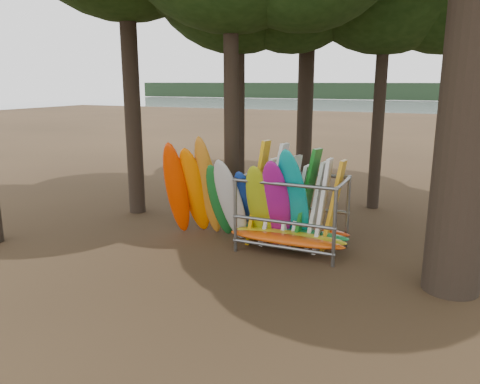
% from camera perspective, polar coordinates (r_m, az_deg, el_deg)
% --- Properties ---
extents(ground, '(120.00, 120.00, 0.00)m').
position_cam_1_polar(ground, '(11.60, -0.59, -8.58)').
color(ground, '#47331E').
rests_on(ground, ground).
extents(lake, '(160.00, 160.00, 0.00)m').
position_cam_1_polar(lake, '(70.03, 20.88, 8.93)').
color(lake, gray).
rests_on(lake, ground).
extents(far_shore, '(160.00, 4.00, 4.00)m').
position_cam_1_polar(far_shore, '(119.86, 22.66, 11.22)').
color(far_shore, black).
rests_on(far_shore, ground).
extents(kayak_row, '(4.18, 1.99, 3.07)m').
position_cam_1_polar(kayak_row, '(12.59, -0.84, -0.70)').
color(kayak_row, '#E63400').
rests_on(kayak_row, ground).
extents(storage_rack, '(3.06, 1.54, 2.85)m').
position_cam_1_polar(storage_rack, '(12.29, 6.40, -2.80)').
color(storage_rack, slate).
rests_on(storage_rack, ground).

